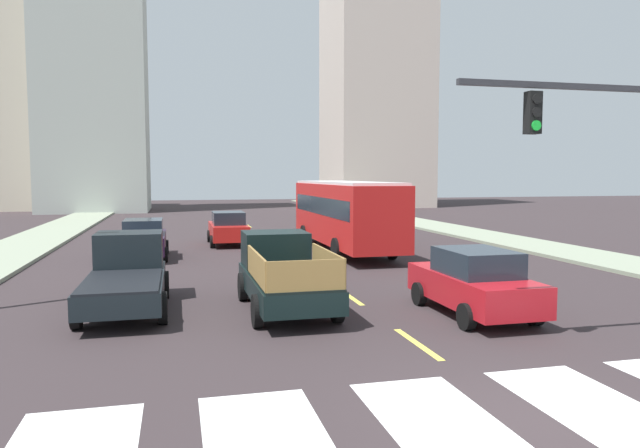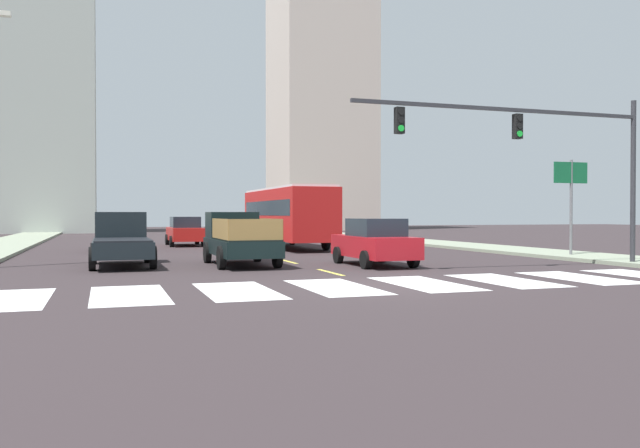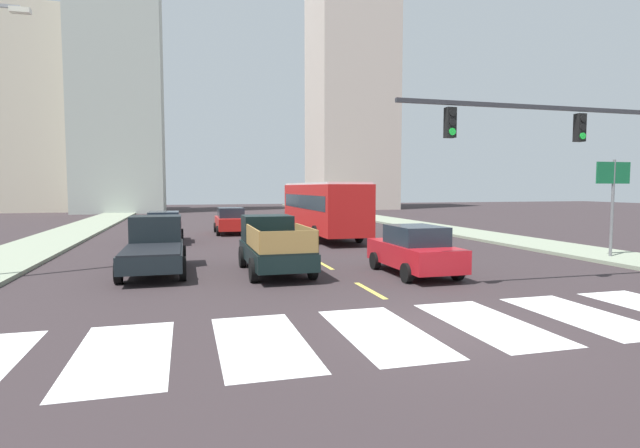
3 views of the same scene
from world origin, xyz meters
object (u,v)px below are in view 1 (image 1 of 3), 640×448
at_px(pickup_dark, 127,274).
at_px(sedan_far, 228,228).
at_px(pickup_stakebed, 283,273).
at_px(sedan_near_right, 474,282).
at_px(city_bus, 345,210).
at_px(sedan_near_left, 144,239).

xyz_separation_m(pickup_dark, sedan_far, (3.95, 14.07, -0.06)).
xyz_separation_m(pickup_stakebed, sedan_near_right, (4.63, -2.07, -0.08)).
relative_size(pickup_stakebed, sedan_near_right, 1.18).
bearing_deg(city_bus, pickup_stakebed, -112.31).
bearing_deg(city_bus, sedan_far, 142.84).
xyz_separation_m(sedan_near_right, sedan_near_left, (-8.83, 12.71, 0.00)).
distance_m(sedan_near_right, sedan_near_left, 15.48).
bearing_deg(city_bus, sedan_near_left, -176.71).
xyz_separation_m(pickup_stakebed, sedan_far, (-0.19, 15.01, -0.08)).
bearing_deg(pickup_stakebed, pickup_dark, 167.81).
bearing_deg(pickup_dark, sedan_near_left, 88.69).
height_order(sedan_near_left, sedan_far, same).
height_order(pickup_dark, sedan_near_right, pickup_dark).
height_order(pickup_dark, sedan_near_left, pickup_dark).
bearing_deg(sedan_far, pickup_dark, -106.91).
bearing_deg(pickup_dark, city_bus, 45.83).
distance_m(city_bus, sedan_far, 6.71).
relative_size(sedan_near_right, sedan_far, 1.00).
bearing_deg(sedan_near_right, pickup_stakebed, 158.40).
distance_m(sedan_near_right, sedan_far, 17.75).
bearing_deg(sedan_near_right, sedan_far, 108.27).
relative_size(city_bus, sedan_near_right, 2.45).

